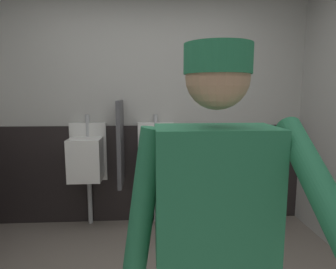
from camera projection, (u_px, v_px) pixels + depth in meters
name	position (u px, v px, depth m)	size (l,w,h in m)	color
wall_back	(147.00, 102.00, 3.32)	(4.15, 0.12, 2.74)	#B2B2AD
wainscot_band_back	(147.00, 174.00, 3.37)	(3.55, 0.03, 1.11)	black
urinal_left	(86.00, 158.00, 3.15)	(0.40, 0.34, 1.24)	white
urinal_middle	(156.00, 157.00, 3.20)	(0.40, 0.34, 1.24)	white
privacy_divider_panel	(120.00, 143.00, 3.08)	(0.04, 0.40, 0.90)	#4C4C51
person	(214.00, 227.00, 1.11)	(0.66, 0.60, 1.66)	#2D3342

